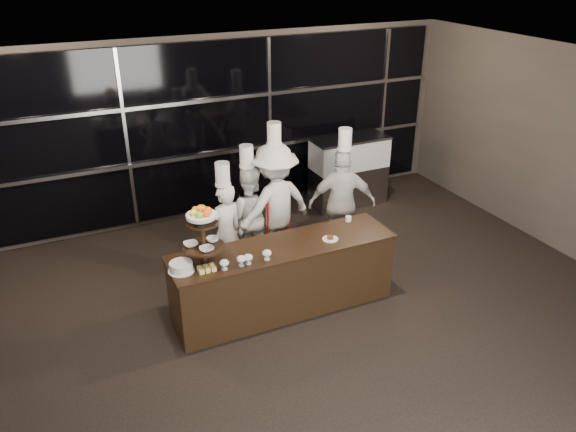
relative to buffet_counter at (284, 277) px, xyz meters
name	(u,v)px	position (x,y,z in m)	size (l,w,h in m)	color
room	(362,280)	(-0.05, -1.83, 1.03)	(10.00, 10.00, 10.00)	black
window_wall	(201,131)	(-0.05, 3.11, 1.04)	(8.60, 0.10, 2.80)	black
buffet_counter	(284,277)	(0.00, 0.00, 0.00)	(2.84, 0.74, 0.92)	black
display_stand	(202,231)	(-1.00, 0.00, 0.87)	(0.48, 0.48, 0.74)	black
compotes	(245,258)	(-0.58, -0.22, 0.54)	(0.63, 0.11, 0.12)	silver
layer_cake	(181,267)	(-1.29, -0.05, 0.51)	(0.30, 0.30, 0.11)	white
pastry_squares	(207,269)	(-1.03, -0.17, 0.48)	(0.20, 0.13, 0.05)	#FDE77B
small_plate	(330,238)	(0.60, -0.10, 0.47)	(0.20, 0.20, 0.05)	white
chef_cup	(348,219)	(1.06, 0.25, 0.49)	(0.08, 0.08, 0.07)	white
display_case	(349,168)	(2.39, 2.47, 0.22)	(1.35, 0.59, 1.24)	#A5A5AA
chef_a	(226,231)	(-0.42, 0.96, 0.29)	(0.60, 0.49, 1.74)	white
chef_b	(248,215)	(0.04, 1.29, 0.30)	(0.89, 0.80, 1.80)	white
chef_c	(275,205)	(0.39, 1.15, 0.45)	(1.28, 0.90, 2.12)	silver
chef_d	(342,203)	(1.36, 0.93, 0.39)	(1.06, 0.75, 1.97)	silver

